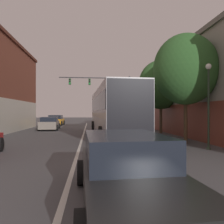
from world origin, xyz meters
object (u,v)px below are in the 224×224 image
Objects in this scene: bus at (112,110)px; hatchback_foreground at (126,172)px; street_tree_near at (186,70)px; street_tree_far at (161,85)px; traffic_signal_gantry at (106,88)px; street_lamp at (209,102)px; parked_car_left_mid at (56,120)px; parked_car_left_far at (50,124)px.

hatchback_foreground is at bearing 172.77° from bus.
street_tree_near is 6.27m from street_tree_far.
street_lamp is at bearing -78.00° from traffic_signal_gantry.
street_tree_near is (3.84, -4.80, 2.34)m from bus.
street_tree_near is at bearing -95.21° from street_tree_far.
parked_car_left_mid is (-6.66, 14.87, -1.34)m from bus.
street_tree_far is (0.30, 8.27, 1.93)m from street_lamp.
parked_car_left_mid is at bearing 116.40° from street_lamp.
street_tree_far reaches higher than street_lamp.
parked_car_left_far is 1.08× the size of street_lamp.
bus is 1.99× the size of street_tree_far.
bus is at bearing -141.26° from parked_car_left_far.
hatchback_foreground is 24.32m from traffic_signal_gantry.
bus is at bearing -91.70° from traffic_signal_gantry.
street_tree_near reaches higher than hatchback_foreground.
street_lamp reaches higher than hatchback_foreground.
traffic_signal_gantry is (1.38, 23.90, 4.29)m from hatchback_foreground.
street_tree_near is (4.90, 8.09, 3.71)m from hatchback_foreground.
street_tree_near is at bearing 97.65° from street_lamp.
parked_car_left_far is 0.50× the size of traffic_signal_gantry.
street_lamp reaches higher than parked_car_left_far.
parked_car_left_far is 8.84m from traffic_signal_gantry.
bus is 1.98× the size of street_tree_near.
hatchback_foreground is at bearing -121.20° from street_tree_near.
bus is at bearing -7.16° from hatchback_foreground.
parked_car_left_far is at bearing -145.72° from traffic_signal_gantry.
parked_car_left_far is at bearing 130.85° from street_tree_near.
street_tree_far is at bearing -23.36° from hatchback_foreground.
parked_car_left_far is (-6.06, 6.65, -1.38)m from bus.
hatchback_foreground is 1.00× the size of parked_car_left_far.
bus is 11.39m from traffic_signal_gantry.
street_lamp is (3.79, -17.83, -2.61)m from traffic_signal_gantry.
parked_car_left_far is (-5.00, 19.54, -0.01)m from hatchback_foreground.
parked_car_left_far is 0.71× the size of street_tree_near.
parked_car_left_mid is 22.60m from street_tree_near.
traffic_signal_gantry is 1.42× the size of street_tree_near.
traffic_signal_gantry reaches higher than parked_car_left_mid.
parked_car_left_far is at bearing 127.05° from street_lamp.
hatchback_foreground is 0.51× the size of traffic_signal_gantry.
street_tree_far is (5.47, 14.33, 3.60)m from hatchback_foreground.
street_tree_near is at bearing -142.76° from parked_car_left_far.
traffic_signal_gantry is at bearing -4.24° from bus.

